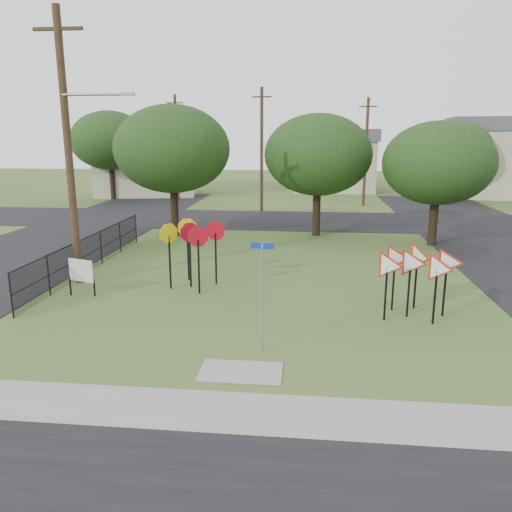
{
  "coord_description": "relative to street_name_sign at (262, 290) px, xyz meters",
  "views": [
    {
      "loc": [
        1.53,
        -13.38,
        5.59
      ],
      "look_at": [
        -0.2,
        3.0,
        1.6
      ],
      "focal_mm": 35.0,
      "sensor_mm": 36.0,
      "label": 1
    }
  ],
  "objects": [
    {
      "name": "house_mid",
      "position": [
        3.61,
        41.07,
        1.46
      ],
      "size": [
        8.4,
        8.4,
        6.2
      ],
      "color": "#BBB797",
      "rests_on": "ground"
    },
    {
      "name": "tree_far_left",
      "position": [
        -16.39,
        31.07,
        3.48
      ],
      "size": [
        6.8,
        6.8,
        7.73
      ],
      "color": "black",
      "rests_on": "ground"
    },
    {
      "name": "utility_pole_main",
      "position": [
        -7.63,
        5.57,
        3.52
      ],
      "size": [
        3.55,
        0.33,
        10.0
      ],
      "color": "#422F1E",
      "rests_on": "ground"
    },
    {
      "name": "sidewalk",
      "position": [
        -0.39,
        -3.13,
        -1.68
      ],
      "size": [
        30.0,
        1.6,
        0.02
      ],
      "primitive_type": "cube",
      "color": "gray",
      "rests_on": "ground"
    },
    {
      "name": "ground",
      "position": [
        -0.39,
        1.07,
        -1.69
      ],
      "size": [
        140.0,
        140.0,
        0.0
      ],
      "primitive_type": "plane",
      "color": "#395620"
    },
    {
      "name": "tree_far_right",
      "position": [
        13.61,
        33.07,
        2.85
      ],
      "size": [
        6.0,
        6.0,
        6.8
      ],
      "color": "black",
      "rests_on": "ground"
    },
    {
      "name": "tree_near_mid",
      "position": [
        1.61,
        16.07,
        2.85
      ],
      "size": [
        6.0,
        6.0,
        6.8
      ],
      "color": "black",
      "rests_on": "ground"
    },
    {
      "name": "street_far",
      "position": [
        -0.39,
        21.07,
        -1.68
      ],
      "size": [
        60.0,
        8.0,
        0.02
      ],
      "primitive_type": "cube",
      "color": "black",
      "rests_on": "ground"
    },
    {
      "name": "far_pole_a",
      "position": [
        -2.39,
        25.07,
        2.91
      ],
      "size": [
        1.4,
        0.24,
        9.0
      ],
      "color": "#422F1E",
      "rests_on": "ground"
    },
    {
      "name": "stop_sign_cluster",
      "position": [
        -3.14,
        5.51,
        0.15
      ],
      "size": [
        2.27,
        1.94,
        2.48
      ],
      "color": "black",
      "rests_on": "ground"
    },
    {
      "name": "planting_strip",
      "position": [
        -0.39,
        -4.33,
        -1.68
      ],
      "size": [
        30.0,
        0.8,
        0.02
      ],
      "primitive_type": "cube",
      "color": "#395620",
      "rests_on": "ground"
    },
    {
      "name": "yield_sign_cluster",
      "position": [
        4.51,
        3.14,
        -0.03
      ],
      "size": [
        2.84,
        2.11,
        2.25
      ],
      "color": "black",
      "rests_on": "ground"
    },
    {
      "name": "house_right",
      "position": [
        17.61,
        37.07,
        1.96
      ],
      "size": [
        8.3,
        8.3,
        7.2
      ],
      "color": "#BBB797",
      "rests_on": "ground"
    },
    {
      "name": "street_left",
      "position": [
        -12.39,
        11.07,
        -1.68
      ],
      "size": [
        8.0,
        50.0,
        0.02
      ],
      "primitive_type": "cube",
      "color": "black",
      "rests_on": "ground"
    },
    {
      "name": "info_board",
      "position": [
        -6.82,
        3.97,
        -0.8
      ],
      "size": [
        1.02,
        0.39,
        1.34
      ],
      "color": "black",
      "rests_on": "ground"
    },
    {
      "name": "tree_near_left",
      "position": [
        -6.39,
        15.07,
        3.17
      ],
      "size": [
        6.4,
        6.4,
        7.27
      ],
      "color": "black",
      "rests_on": "ground"
    },
    {
      "name": "far_pole_c",
      "position": [
        -10.39,
        31.07,
        2.91
      ],
      "size": [
        1.4,
        0.24,
        9.0
      ],
      "color": "#422F1E",
      "rests_on": "ground"
    },
    {
      "name": "far_pole_b",
      "position": [
        5.61,
        29.07,
        2.66
      ],
      "size": [
        1.4,
        0.24,
        8.5
      ],
      "color": "#422F1E",
      "rests_on": "ground"
    },
    {
      "name": "tree_near_right",
      "position": [
        7.61,
        14.07,
        2.54
      ],
      "size": [
        5.6,
        5.6,
        6.33
      ],
      "color": "black",
      "rests_on": "ground"
    },
    {
      "name": "fence_run",
      "position": [
        -7.99,
        7.32,
        -0.9
      ],
      "size": [
        0.05,
        11.55,
        1.5
      ],
      "color": "black",
      "rests_on": "ground"
    },
    {
      "name": "street_name_sign",
      "position": [
        0.0,
        0.0,
        0.0
      ],
      "size": [
        0.61,
        0.09,
        2.94
      ],
      "color": "gray",
      "rests_on": "ground"
    },
    {
      "name": "curb_pad",
      "position": [
        -0.39,
        -1.33,
        -1.68
      ],
      "size": [
        2.0,
        1.2,
        0.02
      ],
      "primitive_type": "cube",
      "color": "gray",
      "rests_on": "ground"
    },
    {
      "name": "house_left",
      "position": [
        -14.39,
        35.07,
        1.96
      ],
      "size": [
        10.58,
        8.88,
        7.2
      ],
      "color": "#BBB797",
      "rests_on": "ground"
    }
  ]
}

